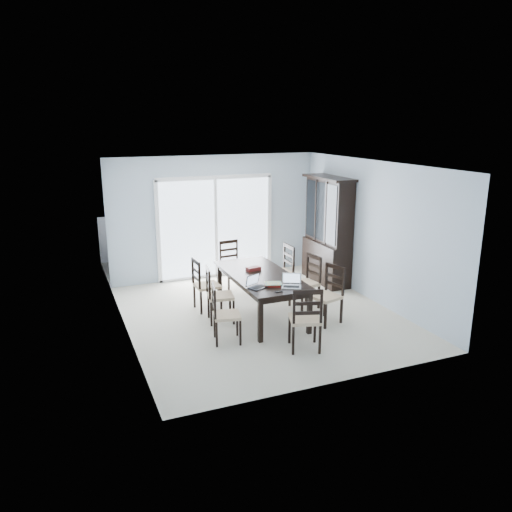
# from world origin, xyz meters

# --- Properties ---
(floor) EXTENTS (5.00, 5.00, 0.00)m
(floor) POSITION_xyz_m (0.00, 0.00, 0.00)
(floor) COLOR beige
(floor) RESTS_ON ground
(ceiling) EXTENTS (5.00, 5.00, 0.00)m
(ceiling) POSITION_xyz_m (0.00, 0.00, 2.60)
(ceiling) COLOR white
(ceiling) RESTS_ON back_wall
(back_wall) EXTENTS (4.50, 0.02, 2.60)m
(back_wall) POSITION_xyz_m (0.00, 2.50, 1.30)
(back_wall) COLOR #A9BACA
(back_wall) RESTS_ON floor
(wall_left) EXTENTS (0.02, 5.00, 2.60)m
(wall_left) POSITION_xyz_m (-2.25, 0.00, 1.30)
(wall_left) COLOR #A9BACA
(wall_left) RESTS_ON floor
(wall_right) EXTENTS (0.02, 5.00, 2.60)m
(wall_right) POSITION_xyz_m (2.25, 0.00, 1.30)
(wall_right) COLOR #A9BACA
(wall_right) RESTS_ON floor
(balcony) EXTENTS (4.50, 2.00, 0.10)m
(balcony) POSITION_xyz_m (0.00, 3.50, -0.05)
(balcony) COLOR gray
(balcony) RESTS_ON ground
(railing) EXTENTS (4.50, 0.06, 1.10)m
(railing) POSITION_xyz_m (0.00, 4.50, 0.55)
(railing) COLOR #99999E
(railing) RESTS_ON balcony
(dining_table) EXTENTS (1.00, 2.20, 0.75)m
(dining_table) POSITION_xyz_m (0.00, 0.00, 0.67)
(dining_table) COLOR black
(dining_table) RESTS_ON floor
(china_hutch) EXTENTS (0.50, 1.38, 2.20)m
(china_hutch) POSITION_xyz_m (2.02, 1.25, 1.07)
(china_hutch) COLOR black
(china_hutch) RESTS_ON floor
(sliding_door) EXTENTS (2.52, 0.05, 2.18)m
(sliding_door) POSITION_xyz_m (0.00, 2.48, 1.09)
(sliding_door) COLOR silver
(sliding_door) RESTS_ON floor
(chair_left_near) EXTENTS (0.48, 0.47, 1.05)m
(chair_left_near) POSITION_xyz_m (-0.97, -0.76, 0.56)
(chair_left_near) COLOR black
(chair_left_near) RESTS_ON floor
(chair_left_mid) EXTENTS (0.49, 0.48, 1.10)m
(chair_left_mid) POSITION_xyz_m (-0.81, 0.04, 0.58)
(chair_left_mid) COLOR black
(chair_left_mid) RESTS_ON floor
(chair_left_far) EXTENTS (0.44, 0.43, 1.10)m
(chair_left_far) POSITION_xyz_m (-0.86, 0.62, 0.58)
(chair_left_far) COLOR black
(chair_left_far) RESTS_ON floor
(chair_right_near) EXTENTS (0.53, 0.53, 1.12)m
(chair_right_near) POSITION_xyz_m (0.97, -0.67, 0.59)
(chair_right_near) COLOR black
(chair_right_near) RESTS_ON floor
(chair_right_mid) EXTENTS (0.49, 0.48, 1.10)m
(chair_right_mid) POSITION_xyz_m (0.98, 0.08, 0.58)
(chair_right_mid) COLOR black
(chair_right_mid) RESTS_ON floor
(chair_right_far) EXTENTS (0.45, 0.44, 1.15)m
(chair_right_far) POSITION_xyz_m (0.81, 0.80, 0.61)
(chair_right_far) COLOR black
(chair_right_far) RESTS_ON floor
(chair_end_near) EXTENTS (0.55, 0.56, 1.15)m
(chair_end_near) POSITION_xyz_m (0.07, -1.54, 0.61)
(chair_end_near) COLOR black
(chair_end_near) RESTS_ON floor
(chair_end_far) EXTENTS (0.45, 0.47, 1.10)m
(chair_end_far) POSITION_xyz_m (0.05, 1.68, 0.58)
(chair_end_far) COLOR black
(chair_end_far) RESTS_ON floor
(laptop_dark) EXTENTS (0.35, 0.30, 0.20)m
(laptop_dark) POSITION_xyz_m (-0.31, -0.64, 0.80)
(laptop_dark) COLOR black
(laptop_dark) RESTS_ON dining_table
(laptop_silver) EXTENTS (0.37, 0.33, 0.21)m
(laptop_silver) POSITION_xyz_m (0.18, -0.82, 0.80)
(laptop_silver) COLOR silver
(laptop_silver) RESTS_ON dining_table
(book_stack) EXTENTS (0.32, 0.27, 0.04)m
(book_stack) POSITION_xyz_m (-0.06, -0.64, 0.77)
(book_stack) COLOR maroon
(book_stack) RESTS_ON dining_table
(cell_phone) EXTENTS (0.12, 0.06, 0.01)m
(cell_phone) POSITION_xyz_m (-0.09, -0.95, 0.76)
(cell_phone) COLOR black
(cell_phone) RESTS_ON dining_table
(game_box) EXTENTS (0.26, 0.15, 0.06)m
(game_box) POSITION_xyz_m (-0.03, 0.25, 0.78)
(game_box) COLOR #521013
(game_box) RESTS_ON dining_table
(hot_tub) EXTENTS (2.03, 1.87, 0.92)m
(hot_tub) POSITION_xyz_m (-0.26, 3.63, 0.46)
(hot_tub) COLOR maroon
(hot_tub) RESTS_ON balcony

